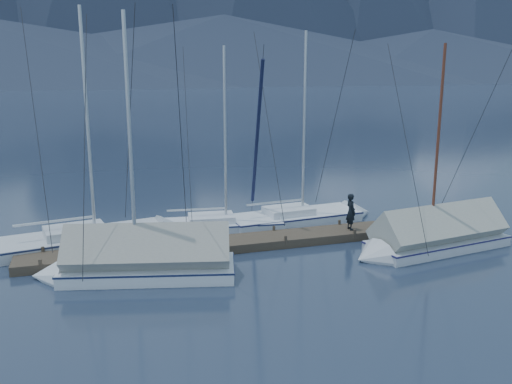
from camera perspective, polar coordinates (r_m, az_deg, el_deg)
The scene contains 9 objects.
ground at distance 19.97m, azimuth 1.73°, elevation -7.39°, with size 1000.00×1000.00×0.00m, color #162133.
dock at distance 21.73m, azimuth -0.00°, elevation -5.38°, with size 18.00×1.50×0.54m.
mooring_posts at distance 21.52m, azimuth -1.28°, elevation -4.90°, with size 15.12×1.52×0.35m.
sailboat_open_left at distance 22.97m, azimuth -15.22°, elevation -4.66°, with size 7.91×3.64×10.12m.
sailboat_open_mid at distance 23.93m, azimuth -2.07°, elevation -3.56°, with size 6.69×2.87×8.62m.
sailboat_open_right at distance 25.34m, azimuth 5.89°, elevation -2.65°, with size 7.22×3.03×9.36m.
sailboat_covered_near at distance 22.12m, azimuth 17.64°, elevation -4.80°, with size 6.90×3.11×8.68m.
sailboat_covered_far at distance 18.92m, azimuth -12.89°, elevation -7.40°, with size 7.09×3.58×9.54m.
person at distance 22.85m, azimuth 9.95°, elevation -2.05°, with size 0.56×0.37×1.54m, color black.
Camera 1 is at (-6.16, -17.69, 6.93)m, focal length 38.00 mm.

